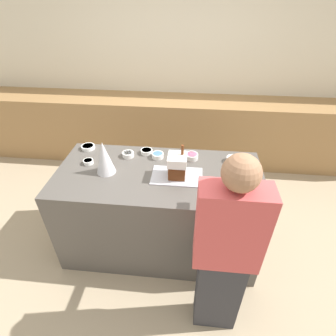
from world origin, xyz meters
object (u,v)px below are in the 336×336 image
object	(u,v)px
candy_bowl_beside_tree	(147,151)
person	(225,254)
gingerbread_house	(177,165)
candy_bowl_far_left	(233,159)
candy_bowl_behind_tray	(158,155)
candy_bowl_far_right	(128,154)
decorative_tree	(104,158)
baking_tray	(177,176)
candy_bowl_front_corner	(192,156)
candy_bowl_near_tray_left	(88,162)
candy_bowl_near_tray_right	(88,147)

from	to	relation	value
candy_bowl_beside_tree	person	distance (m)	1.26
gingerbread_house	candy_bowl_far_left	size ratio (longest dim) A/B	2.51
candy_bowl_far_left	candy_bowl_beside_tree	bearing A→B (deg)	175.43
candy_bowl_beside_tree	candy_bowl_far_left	world-z (taller)	candy_bowl_far_left
candy_bowl_behind_tray	candy_bowl_far_right	bearing A→B (deg)	-178.22
decorative_tree	candy_bowl_far_right	size ratio (longest dim) A/B	2.69
candy_bowl_behind_tray	decorative_tree	bearing A→B (deg)	-146.70
baking_tray	candy_bowl_beside_tree	world-z (taller)	candy_bowl_beside_tree
candy_bowl_front_corner	candy_bowl_near_tray_left	xyz separation A→B (m)	(-0.95, -0.18, -0.01)
candy_bowl_beside_tree	candy_bowl_behind_tray	world-z (taller)	candy_bowl_behind_tray
candy_bowl_far_left	baking_tray	bearing A→B (deg)	-150.57
decorative_tree	candy_bowl_far_left	xyz separation A→B (m)	(1.13, 0.28, -0.13)
candy_bowl_near_tray_left	decorative_tree	bearing A→B (deg)	-28.66
candy_bowl_near_tray_right	candy_bowl_far_right	size ratio (longest dim) A/B	1.20
candy_bowl_beside_tree	candy_bowl_far_right	xyz separation A→B (m)	(-0.17, -0.08, 0.00)
candy_bowl_behind_tray	gingerbread_house	bearing A→B (deg)	-53.79
decorative_tree	candy_bowl_near_tray_right	distance (m)	0.50
candy_bowl_near_tray_left	candy_bowl_far_right	bearing A→B (deg)	24.50
baking_tray	candy_bowl_near_tray_left	world-z (taller)	candy_bowl_near_tray_left
candy_bowl_far_right	baking_tray	bearing A→B (deg)	-29.04
decorative_tree	candy_bowl_far_left	bearing A→B (deg)	13.81
candy_bowl_far_right	decorative_tree	bearing A→B (deg)	-116.77
candy_bowl_beside_tree	candy_bowl_near_tray_left	xyz separation A→B (m)	(-0.51, -0.23, -0.00)
candy_bowl_front_corner	candy_bowl_far_right	distance (m)	0.61
candy_bowl_near_tray_right	candy_bowl_front_corner	bearing A→B (deg)	-4.48
candy_bowl_near_tray_right	candy_bowl_far_left	size ratio (longest dim) A/B	1.15
candy_bowl_front_corner	candy_bowl_behind_tray	xyz separation A→B (m)	(-0.32, -0.01, -0.00)
gingerbread_house	candy_bowl_behind_tray	world-z (taller)	gingerbread_house
candy_bowl_near_tray_left	person	size ratio (longest dim) A/B	0.06
candy_bowl_beside_tree	candy_bowl_near_tray_left	distance (m)	0.56
candy_bowl_behind_tray	candy_bowl_near_tray_left	xyz separation A→B (m)	(-0.63, -0.16, -0.01)
candy_bowl_far_right	candy_bowl_near_tray_left	xyz separation A→B (m)	(-0.34, -0.16, -0.00)
candy_bowl_far_right	candy_bowl_near_tray_left	bearing A→B (deg)	-155.50
candy_bowl_far_left	candy_bowl_near_tray_left	xyz separation A→B (m)	(-1.34, -0.17, -0.01)
candy_bowl_front_corner	baking_tray	bearing A→B (deg)	-111.86
gingerbread_house	candy_bowl_behind_tray	size ratio (longest dim) A/B	2.59
gingerbread_house	baking_tray	bearing A→B (deg)	-145.02
decorative_tree	candy_bowl_near_tray_left	xyz separation A→B (m)	(-0.21, 0.11, -0.13)
decorative_tree	candy_bowl_behind_tray	world-z (taller)	decorative_tree
decorative_tree	person	bearing A→B (deg)	-35.01
gingerbread_house	candy_bowl_far_right	bearing A→B (deg)	151.01
candy_bowl_far_right	person	world-z (taller)	person
candy_bowl_near_tray_right	candy_bowl_near_tray_left	world-z (taller)	same
candy_bowl_front_corner	candy_bowl_far_left	xyz separation A→B (m)	(0.38, -0.01, -0.00)
decorative_tree	candy_bowl_near_tray_left	size ratio (longest dim) A/B	3.24
candy_bowl_behind_tray	candy_bowl_far_left	bearing A→B (deg)	0.05
gingerbread_house	decorative_tree	xyz separation A→B (m)	(-0.63, 0.01, 0.03)
candy_bowl_far_right	candy_bowl_behind_tray	distance (m)	0.29
person	baking_tray	bearing A→B (deg)	118.13
candy_bowl_behind_tray	candy_bowl_front_corner	bearing A→B (deg)	1.93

